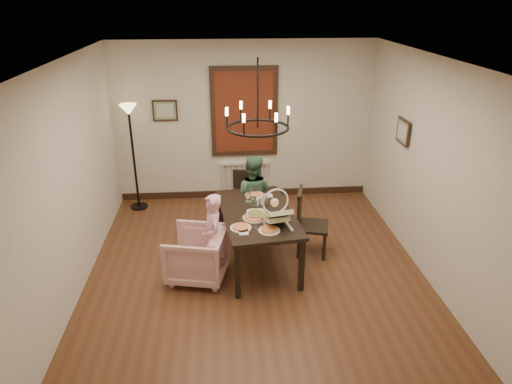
{
  "coord_description": "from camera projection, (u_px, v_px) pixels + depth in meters",
  "views": [
    {
      "loc": [
        -0.43,
        -5.28,
        3.5
      ],
      "look_at": [
        0.02,
        0.27,
        1.05
      ],
      "focal_mm": 32.0,
      "sensor_mm": 36.0,
      "label": 1
    }
  ],
  "objects": [
    {
      "name": "seated_man",
      "position": [
        252.0,
        203.0,
        6.99
      ],
      "size": [
        0.61,
        0.53,
        1.08
      ],
      "primitive_type": "imported",
      "rotation": [
        0.0,
        0.0,
        2.87
      ],
      "color": "#3E694E",
      "rests_on": "room_shell"
    },
    {
      "name": "salad_bowl",
      "position": [
        256.0,
        214.0,
        6.01
      ],
      "size": [
        0.3,
        0.3,
        0.07
      ],
      "primitive_type": "imported",
      "color": "white",
      "rests_on": "dining_table"
    },
    {
      "name": "chair_right",
      "position": [
        313.0,
        222.0,
        6.48
      ],
      "size": [
        0.53,
        0.53,
        1.0
      ],
      "primitive_type": null,
      "rotation": [
        0.0,
        0.0,
        1.32
      ],
      "color": "black",
      "rests_on": "room_shell"
    },
    {
      "name": "window_blinds",
      "position": [
        244.0,
        112.0,
        7.86
      ],
      "size": [
        1.0,
        0.03,
        1.4
      ],
      "primitive_type": "cube",
      "color": "#5C2512",
      "rests_on": "room_shell"
    },
    {
      "name": "picture_right",
      "position": [
        403.0,
        132.0,
        6.58
      ],
      "size": [
        0.03,
        0.42,
        0.36
      ],
      "primitive_type": "cube",
      "rotation": [
        0.0,
        0.0,
        1.57
      ],
      "color": "black",
      "rests_on": "room_shell"
    },
    {
      "name": "floor_lamp",
      "position": [
        134.0,
        159.0,
        7.72
      ],
      "size": [
        0.3,
        0.3,
        1.8
      ],
      "primitive_type": null,
      "color": "black",
      "rests_on": "room_shell"
    },
    {
      "name": "chandelier",
      "position": [
        258.0,
        128.0,
        5.68
      ],
      "size": [
        0.8,
        0.8,
        0.04
      ],
      "primitive_type": "torus",
      "color": "black",
      "rests_on": "room_shell"
    },
    {
      "name": "chair_far",
      "position": [
        245.0,
        200.0,
        7.26
      ],
      "size": [
        0.45,
        0.45,
        0.91
      ],
      "primitive_type": null,
      "rotation": [
        0.0,
        0.0,
        -0.14
      ],
      "color": "black",
      "rests_on": "room_shell"
    },
    {
      "name": "pizza_platter",
      "position": [
        254.0,
        217.0,
        5.96
      ],
      "size": [
        0.31,
        0.31,
        0.04
      ],
      "primitive_type": "cylinder",
      "color": "tan",
      "rests_on": "dining_table"
    },
    {
      "name": "room_shell",
      "position": [
        254.0,
        165.0,
        6.04
      ],
      "size": [
        4.51,
        5.0,
        2.81
      ],
      "color": "brown",
      "rests_on": "ground"
    },
    {
      "name": "drinking_glass",
      "position": [
        254.0,
        202.0,
        6.26
      ],
      "size": [
        0.07,
        0.07,
        0.15
      ],
      "primitive_type": "cylinder",
      "color": "silver",
      "rests_on": "dining_table"
    },
    {
      "name": "elderly_woman",
      "position": [
        213.0,
        244.0,
        5.93
      ],
      "size": [
        0.3,
        0.4,
        0.99
      ],
      "primitive_type": "imported",
      "rotation": [
        0.0,
        0.0,
        -1.37
      ],
      "color": "#E9A4B7",
      "rests_on": "room_shell"
    },
    {
      "name": "baby_bouncer",
      "position": [
        276.0,
        213.0,
        5.76
      ],
      "size": [
        0.47,
        0.57,
        0.33
      ],
      "primitive_type": null,
      "rotation": [
        0.0,
        0.0,
        0.21
      ],
      "color": "beige",
      "rests_on": "dining_table"
    },
    {
      "name": "picture_back",
      "position": [
        165.0,
        111.0,
        7.75
      ],
      "size": [
        0.42,
        0.03,
        0.36
      ],
      "primitive_type": "cube",
      "color": "black",
      "rests_on": "room_shell"
    },
    {
      "name": "dining_table",
      "position": [
        258.0,
        218.0,
        6.19
      ],
      "size": [
        1.12,
        1.76,
        0.78
      ],
      "rotation": [
        0.0,
        0.0,
        0.12
      ],
      "color": "black",
      "rests_on": "room_shell"
    },
    {
      "name": "radiator",
      "position": [
        245.0,
        179.0,
        8.38
      ],
      "size": [
        0.92,
        0.12,
        0.62
      ],
      "primitive_type": null,
      "color": "silver",
      "rests_on": "room_shell"
    },
    {
      "name": "armchair",
      "position": [
        197.0,
        255.0,
        5.98
      ],
      "size": [
        0.89,
        0.88,
        0.68
      ],
      "primitive_type": "imported",
      "rotation": [
        0.0,
        0.0,
        -1.79
      ],
      "color": "beige",
      "rests_on": "room_shell"
    }
  ]
}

